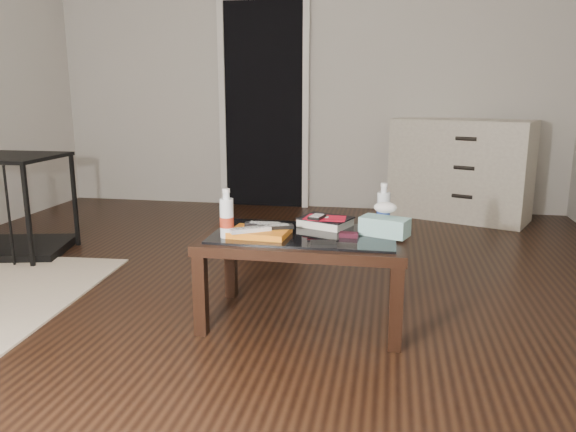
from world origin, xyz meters
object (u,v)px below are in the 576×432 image
(textbook, at_px, (325,222))
(water_bottle_left, at_px, (227,213))
(coffee_table, at_px, (304,246))
(tissue_box, at_px, (385,227))
(water_bottle_right, at_px, (384,206))
(pet_crate, at_px, (0,222))
(dresser, at_px, (460,169))

(textbook, relative_size, water_bottle_left, 1.05)
(coffee_table, xyz_separation_m, textbook, (0.09, 0.17, 0.09))
(coffee_table, relative_size, tissue_box, 4.35)
(water_bottle_right, bearing_deg, tissue_box, -85.62)
(water_bottle_right, bearing_deg, water_bottle_left, -157.45)
(pet_crate, height_order, textbook, pet_crate)
(coffee_table, xyz_separation_m, water_bottle_right, (0.38, 0.16, 0.18))
(dresser, bearing_deg, coffee_table, -88.97)
(coffee_table, height_order, dresser, dresser)
(coffee_table, height_order, water_bottle_left, water_bottle_left)
(pet_crate, relative_size, tissue_box, 4.40)
(coffee_table, distance_m, water_bottle_left, 0.43)
(water_bottle_right, xyz_separation_m, tissue_box, (0.01, -0.14, -0.07))
(coffee_table, distance_m, pet_crate, 2.48)
(pet_crate, distance_m, water_bottle_left, 2.23)
(pet_crate, bearing_deg, textbook, -28.05)
(coffee_table, bearing_deg, water_bottle_right, 23.25)
(dresser, bearing_deg, pet_crate, -129.40)
(water_bottle_left, bearing_deg, dresser, 62.96)
(pet_crate, height_order, water_bottle_right, pet_crate)
(coffee_table, distance_m, dresser, 2.79)
(pet_crate, relative_size, water_bottle_left, 4.26)
(water_bottle_left, bearing_deg, coffee_table, 21.78)
(water_bottle_left, bearing_deg, pet_crate, 154.31)
(water_bottle_right, bearing_deg, pet_crate, 166.61)
(pet_crate, distance_m, water_bottle_right, 2.82)
(water_bottle_left, bearing_deg, tissue_box, 12.79)
(textbook, height_order, tissue_box, tissue_box)
(coffee_table, bearing_deg, pet_crate, 160.86)
(pet_crate, relative_size, water_bottle_right, 4.26)
(water_bottle_left, bearing_deg, textbook, 35.05)
(coffee_table, relative_size, water_bottle_left, 4.20)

